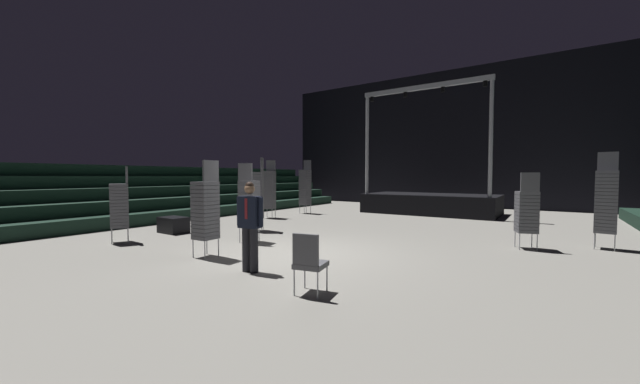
# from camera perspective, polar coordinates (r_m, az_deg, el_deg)

# --- Properties ---
(ground_plane) EXTENTS (22.00, 30.00, 0.10)m
(ground_plane) POSITION_cam_1_polar(r_m,az_deg,el_deg) (8.14, -3.50, -10.45)
(ground_plane) COLOR gray
(arena_end_wall) EXTENTS (22.00, 0.30, 8.00)m
(arena_end_wall) POSITION_cam_1_polar(r_m,az_deg,el_deg) (21.94, 21.28, 8.24)
(arena_end_wall) COLOR black
(arena_end_wall) RESTS_ON ground_plane
(bleacher_bank_left) EXTENTS (3.75, 24.00, 2.25)m
(bleacher_bank_left) POSITION_cam_1_polar(r_m,az_deg,el_deg) (15.75, -28.44, -0.10)
(bleacher_bank_left) COLOR black
(bleacher_bank_left) RESTS_ON ground_plane
(stage_riser) EXTENTS (6.01, 3.13, 5.85)m
(stage_riser) POSITION_cam_1_polar(r_m,az_deg,el_deg) (17.43, 17.79, -1.49)
(stage_riser) COLOR black
(stage_riser) RESTS_ON ground_plane
(man_with_tie) EXTENTS (0.57, 0.30, 1.69)m
(man_with_tie) POSITION_cam_1_polar(r_m,az_deg,el_deg) (6.56, -11.55, -4.76)
(man_with_tie) COLOR black
(man_with_tie) RESTS_ON ground_plane
(chair_stack_front_left) EXTENTS (0.56, 0.56, 1.88)m
(chair_stack_front_left) POSITION_cam_1_polar(r_m,az_deg,el_deg) (9.88, 31.02, -2.67)
(chair_stack_front_left) COLOR #B2B5BA
(chair_stack_front_left) RESTS_ON ground_plane
(chair_stack_front_right) EXTENTS (0.57, 0.57, 2.48)m
(chair_stack_front_right) POSITION_cam_1_polar(r_m,az_deg,el_deg) (14.84, -8.37, 0.47)
(chair_stack_front_right) COLOR #B2B5BA
(chair_stack_front_right) RESTS_ON ground_plane
(chair_stack_mid_left) EXTENTS (0.46, 0.46, 2.14)m
(chair_stack_mid_left) POSITION_cam_1_polar(r_m,az_deg,el_deg) (8.01, -18.42, -2.68)
(chair_stack_mid_left) COLOR #B2B5BA
(chair_stack_mid_left) RESTS_ON ground_plane
(chair_stack_mid_right) EXTENTS (0.59, 0.59, 2.05)m
(chair_stack_mid_right) POSITION_cam_1_polar(r_m,az_deg,el_deg) (10.74, -30.25, -1.81)
(chair_stack_mid_right) COLOR #B2B5BA
(chair_stack_mid_right) RESTS_ON ground_plane
(chair_stack_mid_centre) EXTENTS (0.46, 0.46, 2.56)m
(chair_stack_mid_centre) POSITION_cam_1_polar(r_m,az_deg,el_deg) (16.53, -2.47, 0.86)
(chair_stack_mid_centre) COLOR #B2B5BA
(chair_stack_mid_centre) RESTS_ON ground_plane
(chair_stack_rear_left) EXTENTS (0.49, 0.49, 2.39)m
(chair_stack_rear_left) POSITION_cam_1_polar(r_m,az_deg,el_deg) (10.94, 39.78, -1.10)
(chair_stack_rear_left) COLOR #B2B5BA
(chair_stack_rear_left) RESTS_ON ground_plane
(chair_stack_rear_right) EXTENTS (0.61, 0.61, 2.39)m
(chair_stack_rear_right) POSITION_cam_1_polar(r_m,az_deg,el_deg) (11.43, -10.47, -0.40)
(chair_stack_rear_right) COLOR #B2B5BA
(chair_stack_rear_right) RESTS_ON ground_plane
(chair_stack_rear_centre) EXTENTS (0.55, 0.55, 2.14)m
(chair_stack_rear_centre) POSITION_cam_1_polar(r_m,az_deg,el_deg) (9.55, -11.66, -1.76)
(chair_stack_rear_centre) COLOR #B2B5BA
(chair_stack_rear_centre) RESTS_ON ground_plane
(equipment_road_case) EXTENTS (0.91, 0.62, 0.50)m
(equipment_road_case) POSITION_cam_1_polar(r_m,az_deg,el_deg) (11.88, -23.10, -5.03)
(equipment_road_case) COLOR black
(equipment_road_case) RESTS_ON ground_plane
(loose_chair_near_man) EXTENTS (0.52, 0.52, 0.95)m
(loose_chair_near_man) POSITION_cam_1_polar(r_m,az_deg,el_deg) (5.28, -1.84, -11.16)
(loose_chair_near_man) COLOR #B2B5BA
(loose_chair_near_man) RESTS_ON ground_plane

